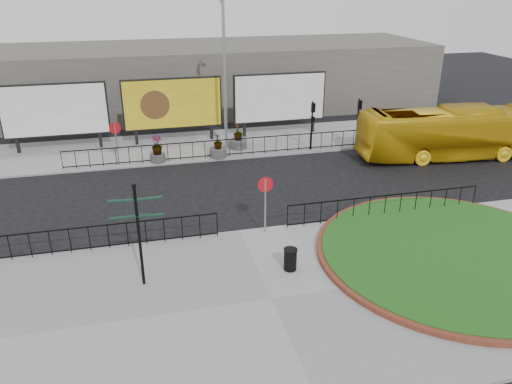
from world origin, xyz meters
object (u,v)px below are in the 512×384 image
object	(u,v)px
planter_b	(218,149)
bus	(450,133)
billboard_mid	(173,104)
fingerpost_sign	(138,225)
planter_a	(157,151)
lamp_post	(225,71)
planter_c	(238,140)
litter_bin	(290,259)

from	to	relation	value
planter_b	bus	bearing A→B (deg)	-12.86
billboard_mid	bus	world-z (taller)	billboard_mid
fingerpost_sign	planter_b	distance (m)	13.49
bus	planter_a	xyz separation A→B (m)	(-16.84, 3.04, -0.74)
fingerpost_sign	bus	size ratio (longest dim) A/B	0.35
lamp_post	fingerpost_sign	xyz separation A→B (m)	(-5.58, -14.08, -2.42)
planter_c	planter_b	bearing A→B (deg)	-139.03
bus	planter_b	distance (m)	13.69
lamp_post	bus	bearing A→B (deg)	-20.34
lamp_post	fingerpost_sign	bearing A→B (deg)	-111.63
litter_bin	planter_b	xyz separation A→B (m)	(-0.44, 12.82, 0.05)
litter_bin	planter_a	bearing A→B (deg)	107.17
billboard_mid	planter_a	xyz separation A→B (m)	(-1.31, -3.57, -1.83)
litter_bin	planter_c	size ratio (longest dim) A/B	0.54
bus	planter_b	world-z (taller)	bus
lamp_post	litter_bin	xyz separation A→B (m)	(-0.36, -14.42, -4.28)
lamp_post	fingerpost_sign	distance (m)	15.34
planter_a	planter_b	world-z (taller)	planter_a
billboard_mid	fingerpost_sign	size ratio (longest dim) A/B	1.64
litter_bin	planter_b	bearing A→B (deg)	91.96
billboard_mid	litter_bin	distance (m)	16.73
bus	lamp_post	bearing A→B (deg)	75.81
bus	litter_bin	bearing A→B (deg)	133.37
lamp_post	planter_b	distance (m)	4.59
litter_bin	bus	size ratio (longest dim) A/B	0.08
planter_b	planter_c	bearing A→B (deg)	40.97
litter_bin	planter_c	world-z (taller)	planter_c
billboard_mid	planter_a	size ratio (longest dim) A/B	3.97
billboard_mid	planter_b	distance (m)	4.65
fingerpost_sign	planter_a	xyz separation A→B (m)	(1.26, 12.48, -1.64)
planter_a	planter_b	distance (m)	3.53
lamp_post	planter_a	size ratio (longest dim) A/B	5.92
lamp_post	litter_bin	world-z (taller)	lamp_post
billboard_mid	planter_a	distance (m)	4.22
billboard_mid	planter_b	size ratio (longest dim) A/B	4.37
planter_b	planter_c	xyz separation A→B (m)	(1.49, 1.29, 0.07)
planter_b	litter_bin	bearing A→B (deg)	-88.04
planter_b	planter_c	distance (m)	1.98
litter_bin	planter_a	xyz separation A→B (m)	(-3.96, 12.82, 0.22)
fingerpost_sign	planter_c	bearing A→B (deg)	71.47
planter_c	billboard_mid	bearing A→B (deg)	148.39
litter_bin	planter_c	xyz separation A→B (m)	(1.05, 14.12, 0.12)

